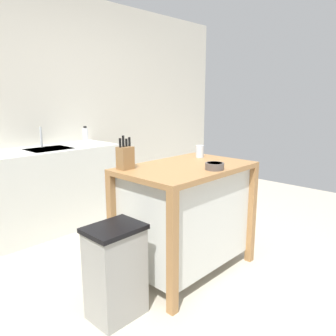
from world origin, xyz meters
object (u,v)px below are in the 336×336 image
kitchen_island (186,213)px  bowl_stoneware_deep (215,166)px  sink_faucet (41,137)px  bottle_dish_soap (85,135)px  drinking_cup (200,151)px  trash_bin (116,271)px  knife_block (125,157)px

kitchen_island → bowl_stoneware_deep: bowl_stoneware_deep is taller
sink_faucet → bowl_stoneware_deep: bearing=-80.2°
kitchen_island → bottle_dish_soap: 1.81m
drinking_cup → bottle_dish_soap: bottle_dish_soap is taller
bowl_stoneware_deep → trash_bin: bearing=167.0°
kitchen_island → bowl_stoneware_deep: bearing=-82.7°
drinking_cup → sink_faucet: bearing=112.4°
drinking_cup → trash_bin: 1.32m
trash_bin → bottle_dish_soap: 2.15m
kitchen_island → knife_block: size_ratio=4.20×
drinking_cup → trash_bin: (-1.13, -0.21, -0.63)m
kitchen_island → trash_bin: (-0.78, -0.06, -0.18)m
kitchen_island → drinking_cup: drinking_cup is taller
drinking_cup → sink_faucet: sink_faucet is taller
bowl_stoneware_deep → kitchen_island: bearing=97.3°
trash_bin → bottle_dish_soap: bottle_dish_soap is taller
sink_faucet → bottle_dish_soap: 0.52m
sink_faucet → bottle_dish_soap: sink_faucet is taller
drinking_cup → bowl_stoneware_deep: bearing=-129.5°
knife_block → bottle_dish_soap: (0.61, 1.49, -0.00)m
sink_faucet → kitchen_island: bearing=-79.8°
drinking_cup → bottle_dish_soap: size_ratio=0.55×
sink_faucet → trash_bin: bearing=-103.8°
kitchen_island → knife_block: 0.69m
drinking_cup → sink_faucet: 1.78m
kitchen_island → bottle_dish_soap: (0.20, 1.74, 0.48)m
kitchen_island → knife_block: knife_block is taller
knife_block → drinking_cup: (0.77, -0.10, -0.04)m
bowl_stoneware_deep → trash_bin: size_ratio=0.22×
knife_block → sink_faucet: (0.10, 1.54, 0.02)m
trash_bin → bottle_dish_soap: (0.97, 1.80, 0.67)m
trash_bin → sink_faucet: size_ratio=2.86×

